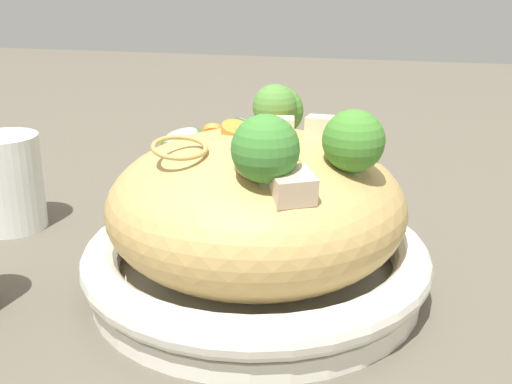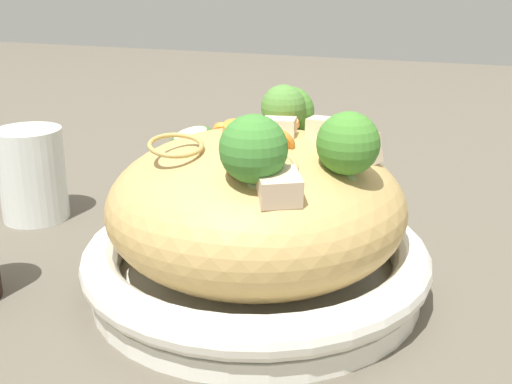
{
  "view_description": "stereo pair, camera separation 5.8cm",
  "coord_description": "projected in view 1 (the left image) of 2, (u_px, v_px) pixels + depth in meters",
  "views": [
    {
      "loc": [
        -0.53,
        -0.12,
        0.29
      ],
      "look_at": [
        0.0,
        0.0,
        0.1
      ],
      "focal_mm": 46.25,
      "sensor_mm": 36.0,
      "label": 1
    },
    {
      "loc": [
        -0.51,
        -0.18,
        0.29
      ],
      "look_at": [
        0.0,
        0.0,
        0.1
      ],
      "focal_mm": 46.25,
      "sensor_mm": 36.0,
      "label": 2
    }
  ],
  "objects": [
    {
      "name": "drinking_glass",
      "position": [
        8.0,
        182.0,
        0.73
      ],
      "size": [
        0.08,
        0.08,
        0.11
      ],
      "color": "silver",
      "rests_on": "ground_plane"
    },
    {
      "name": "ground_plane",
      "position": [
        256.0,
        290.0,
        0.61
      ],
      "size": [
        3.0,
        3.0,
        0.0
      ],
      "primitive_type": "plane",
      "color": "brown"
    },
    {
      "name": "serving_bowl",
      "position": [
        256.0,
        264.0,
        0.6
      ],
      "size": [
        0.31,
        0.31,
        0.05
      ],
      "color": "white",
      "rests_on": "ground_plane"
    },
    {
      "name": "noodle_heap",
      "position": [
        256.0,
        206.0,
        0.58
      ],
      "size": [
        0.26,
        0.26,
        0.13
      ],
      "color": "tan",
      "rests_on": "serving_bowl"
    },
    {
      "name": "carrot_coins",
      "position": [
        257.0,
        138.0,
        0.57
      ],
      "size": [
        0.16,
        0.11,
        0.04
      ],
      "color": "orange",
      "rests_on": "serving_bowl"
    },
    {
      "name": "broccoli_florets",
      "position": [
        294.0,
        129.0,
        0.56
      ],
      "size": [
        0.25,
        0.15,
        0.07
      ],
      "color": "#92AE6F",
      "rests_on": "serving_bowl"
    },
    {
      "name": "chicken_chunks",
      "position": [
        314.0,
        149.0,
        0.54
      ],
      "size": [
        0.15,
        0.1,
        0.04
      ],
      "color": "beige",
      "rests_on": "serving_bowl"
    },
    {
      "name": "zucchini_slices",
      "position": [
        213.0,
        133.0,
        0.64
      ],
      "size": [
        0.08,
        0.12,
        0.03
      ],
      "color": "beige",
      "rests_on": "serving_bowl"
    }
  ]
}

